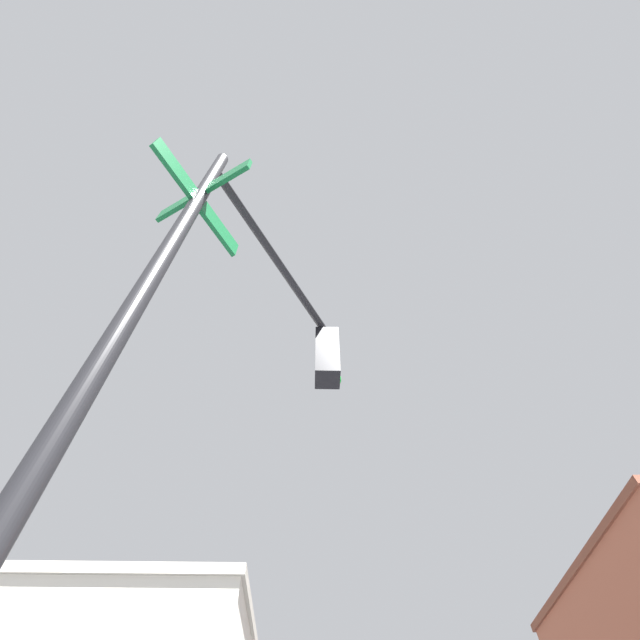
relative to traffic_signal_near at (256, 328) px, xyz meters
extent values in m
cylinder|color=black|center=(-0.51, -0.89, -1.30)|extent=(0.12, 0.12, 6.23)
cylinder|color=black|center=(0.07, 0.12, 1.42)|extent=(1.24, 2.06, 0.09)
cube|color=black|center=(0.65, 1.13, 0.97)|extent=(0.28, 0.28, 0.80)
sphere|color=red|center=(0.72, 1.26, 1.22)|extent=(0.18, 0.18, 0.18)
sphere|color=orange|center=(0.72, 1.26, 0.97)|extent=(0.18, 0.18, 0.18)
sphere|color=green|center=(0.72, 1.26, 0.72)|extent=(0.18, 0.18, 0.18)
cube|color=#0F5128|center=(-0.51, -0.89, 0.62)|extent=(0.58, 0.97, 0.20)
cube|color=#0F5128|center=(-0.51, -0.89, 0.84)|extent=(0.89, 0.53, 0.20)
camera|label=1|loc=(0.50, -2.32, -3.12)|focal=25.49mm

